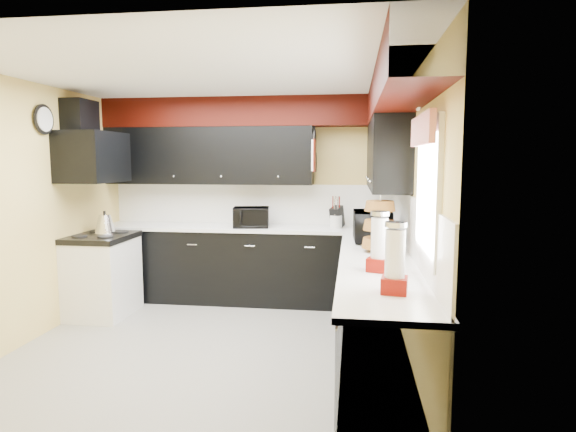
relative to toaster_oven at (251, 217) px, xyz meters
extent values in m
plane|color=gray|center=(-0.07, -1.42, -1.06)|extent=(3.60, 3.60, 0.00)
cube|color=#E0C666|center=(-0.07, 0.38, 0.19)|extent=(3.60, 0.06, 2.50)
cube|color=#E0C666|center=(1.73, -1.42, 0.19)|extent=(0.06, 3.60, 2.50)
cube|color=#E0C666|center=(-1.87, -1.42, 0.19)|extent=(0.06, 3.60, 2.50)
cube|color=white|center=(-0.07, -1.42, 1.44)|extent=(3.60, 3.60, 0.06)
cube|color=black|center=(-0.07, 0.08, -0.61)|extent=(3.60, 0.60, 0.90)
cube|color=black|center=(1.43, -1.72, -0.61)|extent=(0.60, 3.00, 0.90)
cube|color=white|center=(-0.07, 0.08, -0.14)|extent=(3.62, 0.64, 0.04)
cube|color=white|center=(1.43, -1.72, -0.14)|extent=(0.64, 3.02, 0.04)
cube|color=white|center=(-0.07, 0.37, 0.13)|extent=(3.60, 0.02, 0.50)
cube|color=white|center=(1.72, -1.42, 0.13)|extent=(0.02, 3.60, 0.50)
cube|color=black|center=(-0.57, 0.20, 0.74)|extent=(2.60, 0.35, 0.70)
cube|color=black|center=(1.56, -0.52, 0.74)|extent=(0.35, 1.80, 0.70)
cube|color=black|center=(-0.07, 0.20, 1.26)|extent=(3.60, 0.36, 0.35)
cube|color=black|center=(1.55, -1.60, 1.26)|extent=(0.36, 3.24, 0.35)
cube|color=white|center=(-1.57, -0.67, -0.63)|extent=(0.60, 0.75, 0.86)
cube|color=black|center=(-1.57, -0.67, -0.17)|extent=(0.62, 0.77, 0.06)
cube|color=black|center=(-1.62, -0.67, 0.72)|extent=(0.50, 0.78, 0.55)
cube|color=black|center=(-1.75, -0.67, 1.14)|extent=(0.24, 0.40, 0.40)
cube|color=red|center=(1.66, -2.32, 0.89)|extent=(0.04, 0.88, 0.20)
cube|color=white|center=(0.76, -0.12, 0.74)|extent=(0.03, 0.26, 0.35)
imported|color=black|center=(0.00, 0.00, 0.00)|extent=(0.46, 0.40, 0.24)
imported|color=black|center=(1.42, -0.82, 0.03)|extent=(0.39, 0.56, 0.30)
cylinder|color=silver|center=(1.02, 0.06, -0.05)|extent=(0.18, 0.18, 0.15)
cube|color=black|center=(1.03, 0.10, 0.00)|extent=(0.17, 0.19, 0.25)
camera|label=1|loc=(1.21, -5.65, 0.70)|focal=30.00mm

